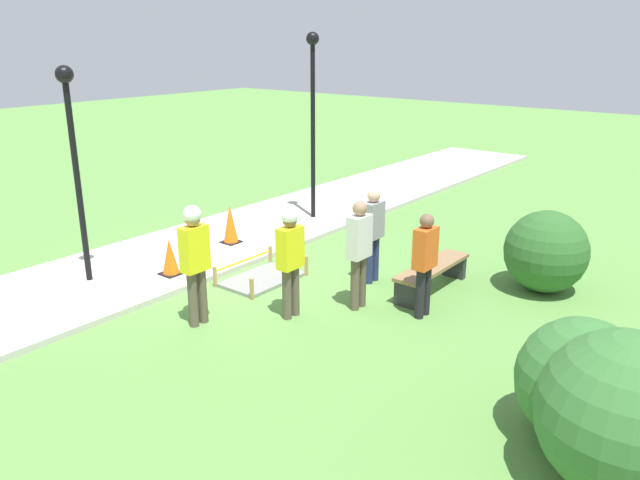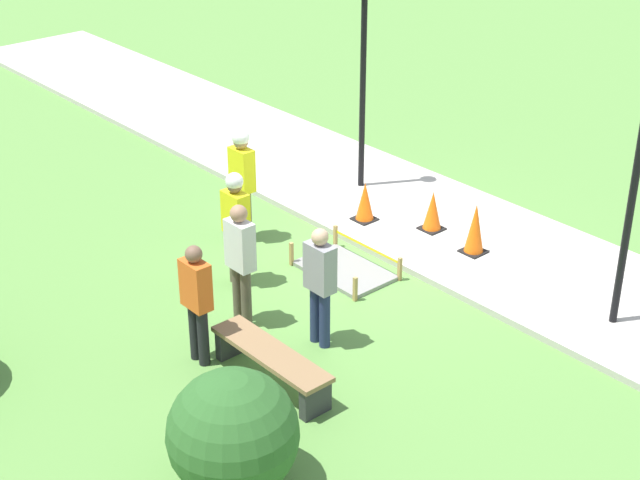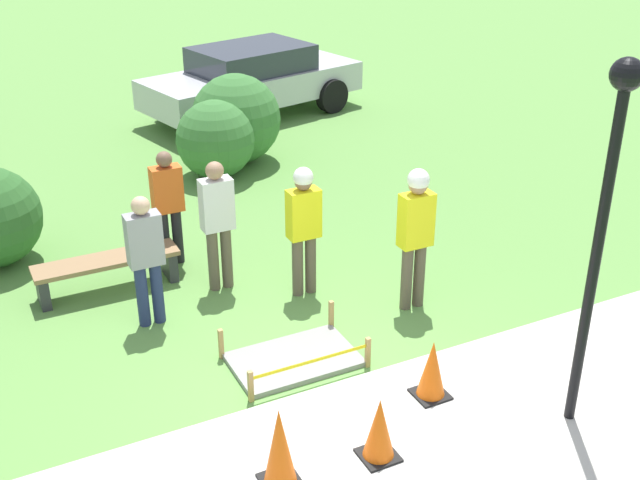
{
  "view_description": "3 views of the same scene",
  "coord_description": "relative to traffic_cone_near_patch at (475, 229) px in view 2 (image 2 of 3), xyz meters",
  "views": [
    {
      "loc": [
        7.18,
        7.73,
        4.05
      ],
      "look_at": [
        0.02,
        2.01,
        1.04
      ],
      "focal_mm": 35.0,
      "sensor_mm": 36.0,
      "label": 1
    },
    {
      "loc": [
        -9.18,
        9.13,
        6.9
      ],
      "look_at": [
        -0.09,
        1.17,
        0.71
      ],
      "focal_mm": 55.0,
      "sensor_mm": 36.0,
      "label": 2
    },
    {
      "loc": [
        -3.08,
        -6.05,
        5.1
      ],
      "look_at": [
        0.53,
        1.19,
        1.14
      ],
      "focal_mm": 45.0,
      "sensor_mm": 36.0,
      "label": 3
    }
  ],
  "objects": [
    {
      "name": "traffic_cone_near_patch",
      "position": [
        0.0,
        0.0,
        0.0
      ],
      "size": [
        0.34,
        0.34,
        0.79
      ],
      "color": "black",
      "rests_on": "sidewalk"
    },
    {
      "name": "bystander_in_white_shirt",
      "position": [
        -0.23,
        3.24,
        0.43
      ],
      "size": [
        0.4,
        0.22,
        1.63
      ],
      "color": "navy",
      "rests_on": "ground_plane"
    },
    {
      "name": "park_bench",
      "position": [
        -0.51,
        4.26,
        -0.16
      ],
      "size": [
        1.81,
        0.44,
        0.46
      ],
      "color": "#2D2D33",
      "rests_on": "ground_plane"
    },
    {
      "name": "ground_plane",
      "position": [
        0.99,
        1.08,
        -0.49
      ],
      "size": [
        60.0,
        60.0,
        0.0
      ],
      "primitive_type": "plane",
      "color": "#5B8E42"
    },
    {
      "name": "bystander_in_orange_shirt",
      "position": [
        0.45,
        4.62,
        0.41
      ],
      "size": [
        0.4,
        0.22,
        1.61
      ],
      "color": "black",
      "rests_on": "ground_plane"
    },
    {
      "name": "sidewalk",
      "position": [
        0.99,
        -0.36,
        -0.44
      ],
      "size": [
        28.0,
        2.88,
        0.1
      ],
      "color": "#BCB7AD",
      "rests_on": "ground_plane"
    },
    {
      "name": "shrub_rounded_mid",
      "position": [
        -1.7,
        5.69,
        0.19
      ],
      "size": [
        1.36,
        1.36,
        1.36
      ],
      "color": "#2D6028",
      "rests_on": "ground_plane"
    },
    {
      "name": "traffic_cone_far_patch",
      "position": [
        0.93,
        -0.1,
        -0.07
      ],
      "size": [
        0.34,
        0.34,
        0.64
      ],
      "color": "black",
      "rests_on": "sidewalk"
    },
    {
      "name": "worker_assistant",
      "position": [
        1.7,
        3.09,
        0.51
      ],
      "size": [
        0.4,
        0.25,
        1.7
      ],
      "color": "brown",
      "rests_on": "ground_plane"
    },
    {
      "name": "lamppost_near",
      "position": [
        2.9,
        -0.43,
        1.95
      ],
      "size": [
        0.28,
        0.28,
        3.53
      ],
      "color": "black",
      "rests_on": "sidewalk"
    },
    {
      "name": "bystander_in_gray_shirt",
      "position": [
        0.81,
        3.69,
        0.49
      ],
      "size": [
        0.4,
        0.23,
        1.72
      ],
      "color": "brown",
      "rests_on": "ground_plane"
    },
    {
      "name": "wet_concrete_patch",
      "position": [
        0.93,
        1.74,
        -0.45
      ],
      "size": [
        1.42,
        0.92,
        0.36
      ],
      "color": "gray",
      "rests_on": "ground_plane"
    },
    {
      "name": "traffic_cone_sidewalk_edge",
      "position": [
        1.87,
        0.46,
        -0.07
      ],
      "size": [
        0.34,
        0.34,
        0.64
      ],
      "color": "black",
      "rests_on": "sidewalk"
    },
    {
      "name": "worker_supervisor",
      "position": [
        2.74,
        2.19,
        0.6
      ],
      "size": [
        0.4,
        0.26,
        1.81
      ],
      "color": "brown",
      "rests_on": "ground_plane"
    }
  ]
}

